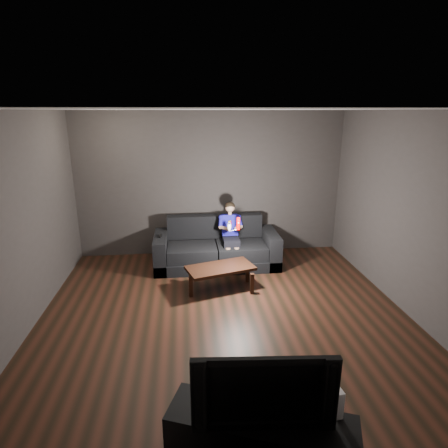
{
  "coord_description": "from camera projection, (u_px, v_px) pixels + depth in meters",
  "views": [
    {
      "loc": [
        -0.49,
        -4.46,
        2.68
      ],
      "look_at": [
        0.15,
        1.55,
        0.85
      ],
      "focal_mm": 30.0,
      "sensor_mm": 36.0,
      "label": 1
    }
  ],
  "objects": [
    {
      "name": "child",
      "position": [
        231.0,
        229.0,
        6.59
      ],
      "size": [
        0.42,
        0.52,
        1.03
      ],
      "color": "black",
      "rests_on": "sofa"
    },
    {
      "name": "left_wall",
      "position": [
        16.0,
        228.0,
        4.43
      ],
      "size": [
        0.04,
        5.0,
        2.7
      ],
      "primitive_type": "cube",
      "color": "#383231",
      "rests_on": "ground"
    },
    {
      "name": "tv",
      "position": [
        263.0,
        384.0,
        2.69
      ],
      "size": [
        1.03,
        0.21,
        0.59
      ],
      "primitive_type": "imported",
      "rotation": [
        0.0,
        0.0,
        -0.08
      ],
      "color": "black",
      "rests_on": "media_console"
    },
    {
      "name": "ceiling",
      "position": [
        225.0,
        109.0,
        4.29
      ],
      "size": [
        5.0,
        5.0,
        0.02
      ],
      "primitive_type": "cube",
      "color": "silver",
      "rests_on": "back_wall"
    },
    {
      "name": "wii_remote_red",
      "position": [
        238.0,
        223.0,
        6.15
      ],
      "size": [
        0.07,
        0.09,
        0.22
      ],
      "color": "#E40400",
      "rests_on": "child"
    },
    {
      "name": "right_wall",
      "position": [
        413.0,
        216.0,
        4.94
      ],
      "size": [
        0.04,
        5.0,
        2.7
      ],
      "primitive_type": "cube",
      "color": "#383231",
      "rests_on": "ground"
    },
    {
      "name": "front_wall",
      "position": [
        269.0,
        336.0,
        2.31
      ],
      "size": [
        5.0,
        0.04,
        2.7
      ],
      "primitive_type": "cube",
      "color": "#383231",
      "rests_on": "ground"
    },
    {
      "name": "wii_remote_black",
      "position": [
        160.0,
        236.0,
        6.47
      ],
      "size": [
        0.05,
        0.15,
        0.03
      ],
      "color": "black",
      "rests_on": "sofa"
    },
    {
      "name": "coffee_table",
      "position": [
        220.0,
        270.0,
        5.8
      ],
      "size": [
        1.13,
        0.79,
        0.37
      ],
      "color": "black",
      "rests_on": "floor"
    },
    {
      "name": "media_console",
      "position": [
        261.0,
        444.0,
        2.85
      ],
      "size": [
        1.47,
        0.88,
        0.51
      ],
      "primitive_type": "cube",
      "rotation": [
        0.0,
        0.0,
        -0.36
      ],
      "color": "black",
      "rests_on": "floor"
    },
    {
      "name": "nunchuk_white",
      "position": [
        229.0,
        226.0,
        6.15
      ],
      "size": [
        0.07,
        0.1,
        0.16
      ],
      "color": "silver",
      "rests_on": "child"
    },
    {
      "name": "back_wall",
      "position": [
        211.0,
        184.0,
        7.06
      ],
      "size": [
        5.0,
        0.04,
        2.7
      ],
      "primitive_type": "cube",
      "color": "#383231",
      "rests_on": "ground"
    },
    {
      "name": "wii_console",
      "position": [
        335.0,
        399.0,
        2.8
      ],
      "size": [
        0.07,
        0.18,
        0.22
      ],
      "primitive_type": "cube",
      "rotation": [
        0.0,
        0.0,
        0.12
      ],
      "color": "silver",
      "rests_on": "media_console"
    },
    {
      "name": "floor",
      "position": [
        225.0,
        317.0,
        5.08
      ],
      "size": [
        5.0,
        5.0,
        0.0
      ],
      "primitive_type": "plane",
      "color": "black",
      "rests_on": "ground"
    },
    {
      "name": "sofa",
      "position": [
        216.0,
        250.0,
        6.74
      ],
      "size": [
        2.19,
        0.94,
        0.85
      ],
      "color": "black",
      "rests_on": "floor"
    }
  ]
}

